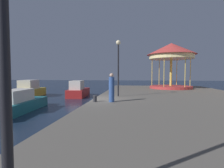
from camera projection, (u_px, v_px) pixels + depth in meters
ground_plane at (94, 110)px, 12.47m from camera, size 120.00×120.00×0.00m
quay_dock at (184, 106)px, 11.68m from camera, size 12.19×29.56×0.80m
motorboat_red at (78, 91)px, 19.71m from camera, size 1.98×4.30×1.81m
motorboat_teal at (16, 104)px, 11.66m from camera, size 2.26×5.90×1.49m
motorboat_yellow at (28, 91)px, 19.36m from camera, size 2.76×5.76×1.87m
carousel at (171, 55)px, 21.18m from camera, size 5.77×5.77×5.43m
lamp_post_mid_promenade at (118, 58)px, 13.53m from camera, size 0.36×0.36×4.31m
bollard_north at (95, 99)px, 10.99m from camera, size 0.24×0.24×0.40m
person_far_corner at (112, 88)px, 10.89m from camera, size 0.34×0.34×1.78m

